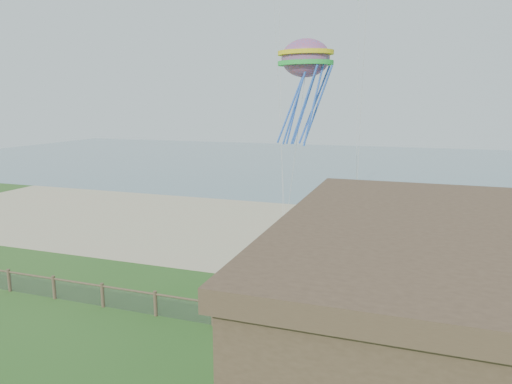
% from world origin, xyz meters
% --- Properties ---
extents(sand_beach, '(72.00, 20.00, 0.02)m').
position_xyz_m(sand_beach, '(0.00, 22.00, 0.00)').
color(sand_beach, tan).
rests_on(sand_beach, ground).
extents(ocean, '(160.00, 68.00, 0.02)m').
position_xyz_m(ocean, '(0.00, 66.00, 0.00)').
color(ocean, slate).
rests_on(ocean, ground).
extents(chainlink_fence, '(36.20, 0.20, 1.25)m').
position_xyz_m(chainlink_fence, '(0.00, 6.00, 0.55)').
color(chainlink_fence, brown).
rests_on(chainlink_fence, ground).
extents(octopus_kite, '(3.30, 2.50, 6.34)m').
position_xyz_m(octopus_kite, '(2.34, 13.48, 10.77)').
color(octopus_kite, '#FF2C28').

